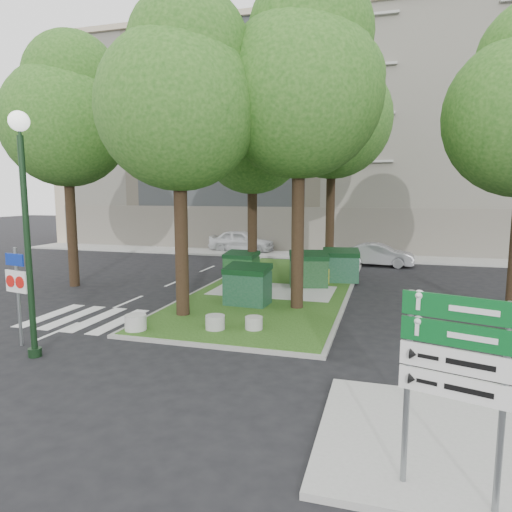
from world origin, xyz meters
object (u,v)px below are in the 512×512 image
at_px(dumpster_a, 241,267).
at_px(street_lamp, 25,206).
at_px(dumpster_c, 309,269).
at_px(bollard_left, 136,322).
at_px(litter_bin, 325,276).
at_px(directional_sign, 454,365).
at_px(tree_median_near_right, 303,78).
at_px(dumpster_d, 341,266).
at_px(dumpster_b, 248,285).
at_px(tree_median_mid, 254,130).
at_px(tree_median_far, 334,107).
at_px(bollard_mid, 215,322).
at_px(car_silver, 379,255).
at_px(tree_street_left, 68,111).
at_px(traffic_sign_pole, 17,283).
at_px(car_white, 241,241).
at_px(tree_median_near_left, 181,93).
at_px(bollard_right, 254,323).

height_order(dumpster_a, street_lamp, street_lamp).
height_order(dumpster_c, street_lamp, street_lamp).
bearing_deg(bollard_left, dumpster_c, 63.64).
bearing_deg(litter_bin, bollard_left, -117.64).
relative_size(litter_bin, directional_sign, 0.24).
bearing_deg(dumpster_c, tree_median_near_right, -99.63).
bearing_deg(dumpster_d, dumpster_b, -126.26).
bearing_deg(tree_median_mid, directional_sign, -64.08).
relative_size(tree_median_far, dumpster_b, 7.12).
distance_m(bollard_mid, litter_bin, 8.15).
relative_size(dumpster_a, car_silver, 0.41).
distance_m(bollard_left, bollard_mid, 2.37).
xyz_separation_m(tree_median_far, tree_street_left, (-10.70, -6.00, -0.67)).
distance_m(dumpster_a, car_silver, 9.23).
bearing_deg(bollard_mid, tree_median_mid, 97.73).
relative_size(traffic_sign_pole, car_white, 0.59).
bearing_deg(bollard_left, car_silver, 66.28).
bearing_deg(directional_sign, car_silver, 110.76).
bearing_deg(traffic_sign_pole, tree_median_near_left, 62.27).
bearing_deg(dumpster_b, tree_median_near_left, -125.70).
height_order(dumpster_c, bollard_right, dumpster_c).
bearing_deg(dumpster_b, car_white, 112.69).
height_order(street_lamp, car_white, street_lamp).
relative_size(tree_street_left, car_white, 2.38).
distance_m(bollard_right, car_silver, 14.50).
xyz_separation_m(bollard_mid, directional_sign, (5.77, -6.24, 1.63)).
bearing_deg(car_silver, bollard_right, 171.51).
bearing_deg(tree_median_near_left, litter_bin, 59.73).
relative_size(tree_median_near_left, street_lamp, 1.72).
bearing_deg(litter_bin, dumpster_d, 51.47).
distance_m(bollard_mid, directional_sign, 8.65).
xyz_separation_m(bollard_mid, car_white, (-5.05, 18.12, 0.46)).
xyz_separation_m(tree_median_near_right, dumpster_a, (-3.52, 4.11, -7.20)).
distance_m(street_lamp, car_white, 21.54).
height_order(tree_median_near_right, dumpster_c, tree_median_near_right).
distance_m(tree_median_mid, car_white, 12.66).
bearing_deg(bollard_mid, dumpster_b, 89.71).
distance_m(tree_median_mid, directional_sign, 16.42).
relative_size(tree_street_left, traffic_sign_pole, 4.03).
height_order(street_lamp, traffic_sign_pole, street_lamp).
relative_size(bollard_mid, street_lamp, 0.10).
xyz_separation_m(tree_median_near_left, tree_median_far, (3.70, 9.50, 1.00)).
bearing_deg(tree_median_far, traffic_sign_pole, -117.13).
relative_size(dumpster_b, litter_bin, 2.52).
relative_size(traffic_sign_pole, car_silver, 0.69).
xyz_separation_m(tree_median_near_left, car_silver, (5.98, 13.12, -6.67)).
height_order(tree_street_left, street_lamp, tree_street_left).
bearing_deg(litter_bin, bollard_mid, -105.94).
height_order(tree_median_mid, litter_bin, tree_median_mid).
xyz_separation_m(dumpster_c, litter_bin, (0.62, 0.77, -0.41)).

